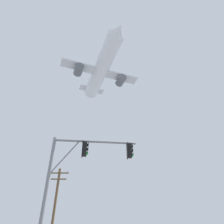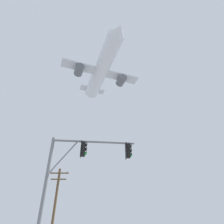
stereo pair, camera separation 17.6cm
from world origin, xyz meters
The scene contains 3 objects.
signal_pole_near centered at (-2.98, 7.93, 4.90)m, with size 5.26×0.82×6.59m.
utility_pole centered at (-7.27, 19.65, 4.33)m, with size 2.20×0.28×8.08m.
airplane centered at (-4.14, 36.94, 41.57)m, with size 21.95×28.42×7.93m.
Camera 1 is at (-1.09, -3.67, 1.29)m, focal length 31.50 mm.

